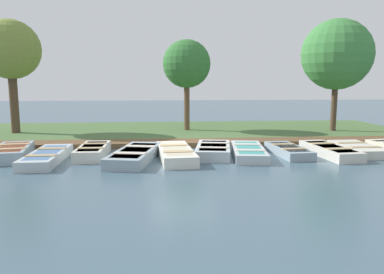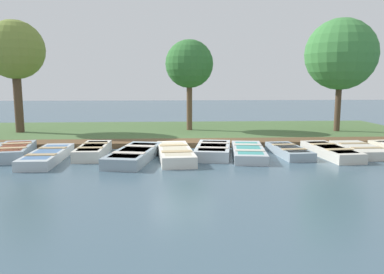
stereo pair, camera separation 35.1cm
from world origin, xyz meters
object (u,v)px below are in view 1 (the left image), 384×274
Objects in this scene: rowboat_7 at (248,151)px; park_tree_left at (187,64)px; rowboat_1 at (13,152)px; rowboat_6 at (213,150)px; park_tree_center at (337,55)px; rowboat_8 at (288,150)px; rowboat_9 at (330,150)px; rowboat_4 at (135,155)px; rowboat_2 at (47,157)px; rowboat_5 at (176,153)px; rowboat_10 at (358,149)px; rowboat_3 at (93,151)px; park_tree_far_left at (10,51)px.

park_tree_left is (-6.21, -1.88, 3.45)m from rowboat_7.
park_tree_left is (-5.85, 6.74, 3.40)m from rowboat_1.
park_tree_center reaches higher than rowboat_6.
rowboat_8 is 7.77m from park_tree_left.
rowboat_9 is (0.27, 1.50, 0.02)m from rowboat_8.
park_tree_center reaches higher than rowboat_4.
park_tree_center reaches higher than rowboat_2.
rowboat_5 is (-0.16, 1.43, -0.00)m from rowboat_4.
rowboat_5 is 2.73m from rowboat_7.
rowboat_10 is at bearing 46.08° from park_tree_left.
rowboat_3 is (-0.01, 2.87, -0.01)m from rowboat_1.
rowboat_8 is at bearing 29.82° from park_tree_left.
rowboat_1 is 15.68m from park_tree_center.
park_tree_left is 7.68m from park_tree_center.
rowboat_8 is at bearing 65.14° from park_tree_far_left.
rowboat_6 reaches higher than rowboat_2.
rowboat_2 is 0.98× the size of rowboat_5.
park_tree_center is at bearing 140.40° from rowboat_7.
rowboat_4 reaches higher than rowboat_7.
rowboat_2 is at bearing -66.22° from park_tree_center.
park_tree_far_left is (-6.04, -7.79, 4.04)m from rowboat_5.
rowboat_6 is 0.49× the size of park_tree_center.
rowboat_8 is (-0.54, 8.78, -0.01)m from rowboat_2.
rowboat_5 is 1.51m from rowboat_6.
rowboat_4 is 12.08m from park_tree_center.
rowboat_3 reaches higher than rowboat_6.
rowboat_4 is 1.10× the size of rowboat_7.
rowboat_3 is at bearing 79.94° from rowboat_1.
park_tree_center is (0.45, 16.24, -0.14)m from park_tree_far_left.
rowboat_8 is 0.46× the size of park_tree_center.
rowboat_1 is at bearing -117.78° from rowboat_2.
rowboat_3 reaches higher than rowboat_8.
park_tree_far_left is (-5.41, -1.88, 4.02)m from rowboat_1.
rowboat_9 is (0.33, 4.37, -0.02)m from rowboat_6.
rowboat_8 is (-0.59, 5.73, -0.04)m from rowboat_4.
rowboat_9 is at bearing 86.96° from rowboat_5.
rowboat_4 is at bearing -76.64° from rowboat_7.
rowboat_4 is 0.76× the size of park_tree_left.
rowboat_7 is at bearing 16.86° from park_tree_left.
rowboat_6 is at bearing 95.13° from rowboat_2.
rowboat_3 is at bearing 41.30° from park_tree_far_left.
rowboat_6 is (0.13, 7.34, -0.02)m from rowboat_1.
rowboat_10 is (-0.57, 11.56, -0.01)m from rowboat_2.
rowboat_4 is 1.36× the size of rowboat_8.
rowboat_6 is at bearing 114.42° from rowboat_4.
rowboat_4 is 1.28× the size of rowboat_6.
park_tree_far_left is at bearing -111.37° from rowboat_6.
rowboat_4 is at bearing -92.11° from rowboat_9.
rowboat_2 is at bearing -90.31° from rowboat_8.
rowboat_2 is at bearing -93.35° from rowboat_5.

